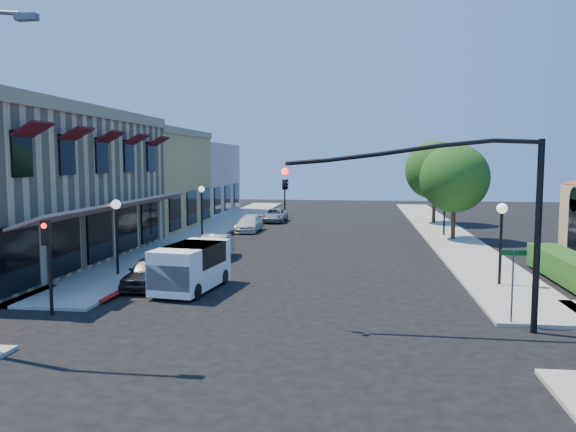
# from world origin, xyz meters

# --- Properties ---
(ground) EXTENTS (120.00, 120.00, 0.00)m
(ground) POSITION_xyz_m (0.00, 0.00, 0.00)
(ground) COLOR black
(ground) RESTS_ON ground
(sidewalk_left) EXTENTS (3.50, 50.00, 0.12)m
(sidewalk_left) POSITION_xyz_m (-8.75, 27.00, 0.06)
(sidewalk_left) COLOR gray
(sidewalk_left) RESTS_ON ground
(sidewalk_right) EXTENTS (3.50, 50.00, 0.12)m
(sidewalk_right) POSITION_xyz_m (8.75, 27.00, 0.06)
(sidewalk_right) COLOR gray
(sidewalk_right) RESTS_ON ground
(curb_red_strip) EXTENTS (0.25, 10.00, 0.06)m
(curb_red_strip) POSITION_xyz_m (-6.90, 8.00, 0.00)
(curb_red_strip) COLOR maroon
(curb_red_strip) RESTS_ON ground
(corner_brick_building) EXTENTS (11.77, 18.20, 8.10)m
(corner_brick_building) POSITION_xyz_m (-15.45, 11.00, 4.01)
(corner_brick_building) COLOR tan
(corner_brick_building) RESTS_ON ground
(yellow_stucco_building) EXTENTS (10.00, 12.00, 7.60)m
(yellow_stucco_building) POSITION_xyz_m (-15.50, 26.00, 3.80)
(yellow_stucco_building) COLOR tan
(yellow_stucco_building) RESTS_ON ground
(pink_stucco_building) EXTENTS (10.00, 12.00, 7.00)m
(pink_stucco_building) POSITION_xyz_m (-15.50, 38.00, 3.50)
(pink_stucco_building) COLOR #C99E98
(pink_stucco_building) RESTS_ON ground
(hedge) EXTENTS (1.40, 8.00, 1.10)m
(hedge) POSITION_xyz_m (11.70, 9.00, 0.00)
(hedge) COLOR #224F16
(hedge) RESTS_ON ground
(street_tree_a) EXTENTS (4.56, 4.56, 6.48)m
(street_tree_a) POSITION_xyz_m (8.80, 22.00, 4.19)
(street_tree_a) COLOR #382716
(street_tree_a) RESTS_ON ground
(street_tree_b) EXTENTS (4.94, 4.94, 7.02)m
(street_tree_b) POSITION_xyz_m (8.80, 32.00, 4.54)
(street_tree_b) COLOR #382716
(street_tree_b) RESTS_ON ground
(signal_mast_arm) EXTENTS (8.01, 0.39, 6.00)m
(signal_mast_arm) POSITION_xyz_m (5.86, 1.50, 4.09)
(signal_mast_arm) COLOR black
(signal_mast_arm) RESTS_ON ground
(secondary_signal) EXTENTS (0.28, 0.42, 3.32)m
(secondary_signal) POSITION_xyz_m (-8.00, 1.41, 2.32)
(secondary_signal) COLOR black
(secondary_signal) RESTS_ON ground
(street_name_sign) EXTENTS (0.80, 0.06, 2.50)m
(street_name_sign) POSITION_xyz_m (7.50, 2.20, 1.70)
(street_name_sign) COLOR #595B5E
(street_name_sign) RESTS_ON ground
(lamppost_left_near) EXTENTS (0.44, 0.44, 3.57)m
(lamppost_left_near) POSITION_xyz_m (-8.50, 8.00, 2.74)
(lamppost_left_near) COLOR black
(lamppost_left_near) RESTS_ON ground
(lamppost_left_far) EXTENTS (0.44, 0.44, 3.57)m
(lamppost_left_far) POSITION_xyz_m (-8.50, 22.00, 2.74)
(lamppost_left_far) COLOR black
(lamppost_left_far) RESTS_ON ground
(lamppost_right_near) EXTENTS (0.44, 0.44, 3.57)m
(lamppost_right_near) POSITION_xyz_m (8.50, 8.00, 2.74)
(lamppost_right_near) COLOR black
(lamppost_right_near) RESTS_ON ground
(lamppost_right_far) EXTENTS (0.44, 0.44, 3.57)m
(lamppost_right_far) POSITION_xyz_m (8.50, 24.00, 2.74)
(lamppost_right_far) COLOR black
(lamppost_right_far) RESTS_ON ground
(white_van) EXTENTS (2.38, 4.47, 1.89)m
(white_van) POSITION_xyz_m (-4.29, 5.70, 1.09)
(white_van) COLOR white
(white_van) RESTS_ON ground
(parked_car_a) EXTENTS (1.56, 3.81, 1.29)m
(parked_car_a) POSITION_xyz_m (-6.20, 6.11, 0.65)
(parked_car_a) COLOR black
(parked_car_a) RESTS_ON ground
(parked_car_b) EXTENTS (1.48, 4.04, 1.32)m
(parked_car_b) POSITION_xyz_m (-5.22, 13.00, 0.66)
(parked_car_b) COLOR #A9ACAE
(parked_car_b) RESTS_ON ground
(parked_car_c) EXTENTS (1.75, 4.07, 1.17)m
(parked_car_c) POSITION_xyz_m (-5.69, 25.00, 0.58)
(parked_car_c) COLOR silver
(parked_car_c) RESTS_ON ground
(parked_car_d) EXTENTS (1.94, 4.20, 1.17)m
(parked_car_d) POSITION_xyz_m (-4.80, 31.91, 0.58)
(parked_car_d) COLOR #9FA2A4
(parked_car_d) RESTS_ON ground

